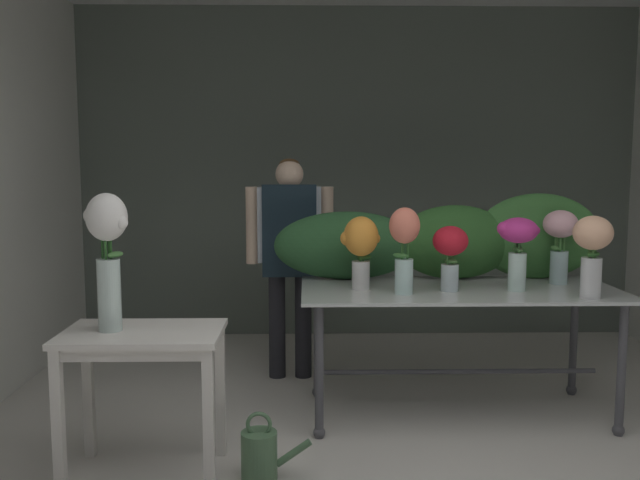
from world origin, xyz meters
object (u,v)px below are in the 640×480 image
object	(u,v)px
florist	(290,243)
vase_magenta_freesia	(518,243)
display_table_glass	(459,307)
vase_blush_dahlias	(560,237)
side_table_white	(143,351)
vase_peach_lilies	(592,248)
vase_sunset_carnations	(361,245)
watering_can	(260,454)
vase_white_roses_tall	(107,249)
vase_coral_stock	(405,243)
vase_crimson_snapdragons	(450,250)

from	to	relation	value
florist	vase_magenta_freesia	distance (m)	1.62
display_table_glass	vase_blush_dahlias	bearing A→B (deg)	11.12
side_table_white	vase_blush_dahlias	size ratio (longest dim) A/B	1.67
vase_peach_lilies	vase_sunset_carnations	bearing A→B (deg)	166.94
side_table_white	watering_can	world-z (taller)	side_table_white
florist	watering_can	world-z (taller)	florist
side_table_white	florist	distance (m)	1.72
vase_magenta_freesia	vase_white_roses_tall	world-z (taller)	vase_white_roses_tall
vase_coral_stock	vase_sunset_carnations	distance (m)	0.29
vase_peach_lilies	watering_can	distance (m)	2.13
florist	vase_crimson_snapdragons	distance (m)	1.29
vase_blush_dahlias	watering_can	xyz separation A→B (m)	(-1.82, -0.97, -0.97)
display_table_glass	vase_white_roses_tall	bearing A→B (deg)	-157.80
vase_blush_dahlias	vase_sunset_carnations	distance (m)	1.28
display_table_glass	vase_sunset_carnations	xyz separation A→B (m)	(-0.61, -0.03, 0.39)
vase_coral_stock	vase_peach_lilies	size ratio (longest dim) A/B	1.08
display_table_glass	florist	size ratio (longest dim) A/B	1.21
side_table_white	vase_magenta_freesia	bearing A→B (deg)	18.30
display_table_glass	vase_coral_stock	size ratio (longest dim) A/B	3.81
vase_sunset_carnations	vase_peach_lilies	world-z (taller)	vase_peach_lilies
vase_sunset_carnations	florist	bearing A→B (deg)	119.52
vase_crimson_snapdragons	watering_can	bearing A→B (deg)	-145.37
vase_crimson_snapdragons	vase_blush_dahlias	bearing A→B (deg)	16.68
display_table_glass	vase_crimson_snapdragons	size ratio (longest dim) A/B	4.94
vase_coral_stock	vase_sunset_carnations	bearing A→B (deg)	148.24
vase_coral_stock	vase_magenta_freesia	size ratio (longest dim) A/B	1.15
side_table_white	watering_can	bearing A→B (deg)	-6.60
side_table_white	vase_coral_stock	xyz separation A→B (m)	(1.38, 0.60, 0.47)
display_table_glass	vase_sunset_carnations	size ratio (longest dim) A/B	4.36
florist	watering_can	size ratio (longest dim) A/B	4.52
watering_can	vase_sunset_carnations	bearing A→B (deg)	55.58
display_table_glass	vase_coral_stock	distance (m)	0.58
florist	vase_coral_stock	xyz separation A→B (m)	(0.69, -0.94, 0.11)
watering_can	side_table_white	bearing A→B (deg)	173.40
side_table_white	watering_can	distance (m)	0.77
side_table_white	watering_can	xyz separation A→B (m)	(0.58, -0.07, -0.51)
vase_crimson_snapdragons	vase_peach_lilies	bearing A→B (deg)	-17.19
display_table_glass	vase_magenta_freesia	size ratio (longest dim) A/B	4.39
vase_peach_lilies	florist	bearing A→B (deg)	147.85
side_table_white	vase_crimson_snapdragons	xyz separation A→B (m)	(1.66, 0.68, 0.41)
florist	watering_can	xyz separation A→B (m)	(-0.11, -1.60, -0.86)
display_table_glass	vase_magenta_freesia	xyz separation A→B (m)	(0.32, -0.09, 0.41)
vase_magenta_freesia	vase_blush_dahlias	distance (m)	0.40
vase_coral_stock	florist	bearing A→B (deg)	126.30
side_table_white	display_table_glass	bearing A→B (deg)	23.95
vase_blush_dahlias	vase_crimson_snapdragons	distance (m)	0.77
display_table_glass	vase_blush_dahlias	distance (m)	0.79
vase_white_roses_tall	vase_crimson_snapdragons	bearing A→B (deg)	20.57
florist	vase_peach_lilies	xyz separation A→B (m)	(1.72, -1.08, 0.10)
vase_sunset_carnations	vase_peach_lilies	bearing A→B (deg)	-13.06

